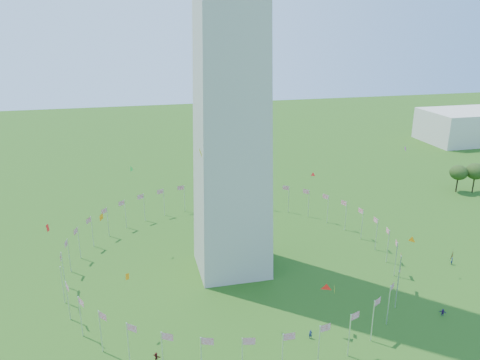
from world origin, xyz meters
name	(u,v)px	position (x,y,z in m)	size (l,w,h in m)	color
flag_ring	(232,251)	(0.00, 50.00, 4.50)	(80.24, 80.24, 9.00)	silver
gov_building_east_a	(473,126)	(150.00, 150.00, 8.00)	(50.00, 30.00, 16.00)	beige
kites_aloft	(319,233)	(12.17, 24.99, 19.64)	(84.54, 76.84, 32.56)	red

